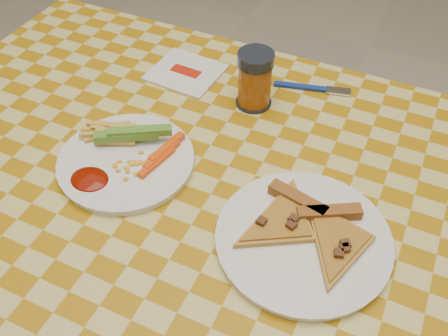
{
  "coord_description": "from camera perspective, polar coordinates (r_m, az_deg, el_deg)",
  "views": [
    {
      "loc": [
        0.25,
        -0.48,
        1.38
      ],
      "look_at": [
        0.0,
        0.05,
        0.78
      ],
      "focal_mm": 40.0,
      "sensor_mm": 36.0,
      "label": 1
    }
  ],
  "objects": [
    {
      "name": "table",
      "position": [
        0.88,
        -1.43,
        -6.1
      ],
      "size": [
        1.28,
        0.88,
        0.76
      ],
      "color": "silver",
      "rests_on": "ground"
    },
    {
      "name": "plate_left",
      "position": [
        0.89,
        -11.09,
        0.7
      ],
      "size": [
        0.28,
        0.28,
        0.01
      ],
      "primitive_type": "cylinder",
      "rotation": [
        0.0,
        0.0,
        0.2
      ],
      "color": "white",
      "rests_on": "table"
    },
    {
      "name": "plate_right",
      "position": [
        0.77,
        9.02,
        -8.11
      ],
      "size": [
        0.3,
        0.3,
        0.01
      ],
      "primitive_type": "cylinder",
      "rotation": [
        0.0,
        0.0,
        0.14
      ],
      "color": "white",
      "rests_on": "table"
    },
    {
      "name": "fries_veggies",
      "position": [
        0.89,
        -11.12,
        2.32
      ],
      "size": [
        0.2,
        0.19,
        0.04
      ],
      "color": "gold",
      "rests_on": "plate_left"
    },
    {
      "name": "pizza_slices",
      "position": [
        0.77,
        9.64,
        -6.73
      ],
      "size": [
        0.27,
        0.23,
        0.02
      ],
      "color": "gold",
      "rests_on": "plate_right"
    },
    {
      "name": "drink_glass",
      "position": [
        0.97,
        3.53,
        10.03
      ],
      "size": [
        0.07,
        0.07,
        0.11
      ],
      "color": "black",
      "rests_on": "table"
    },
    {
      "name": "napkin",
      "position": [
        1.08,
        -4.38,
        10.83
      ],
      "size": [
        0.15,
        0.14,
        0.01
      ],
      "rotation": [
        0.0,
        0.0,
        -0.06
      ],
      "color": "white",
      "rests_on": "table"
    },
    {
      "name": "fork",
      "position": [
        1.05,
        10.15,
        8.99
      ],
      "size": [
        0.16,
        0.05,
        0.01
      ],
      "rotation": [
        0.0,
        0.0,
        0.24
      ],
      "color": "navy",
      "rests_on": "table"
    }
  ]
}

